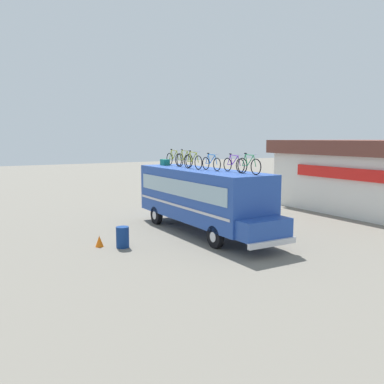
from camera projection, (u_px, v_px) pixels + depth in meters
The scene contains 11 objects.
ground_plane at pixel (200, 231), 21.56m from camera, with size 120.00×120.00×0.00m, color slate.
bus at pixel (202, 195), 21.18m from camera, with size 10.25×2.64×3.24m.
luggage_bag_1 at pixel (165, 162), 24.19m from camera, with size 0.54×0.38×0.35m, color #1E7F66.
rooftop_bicycle_1 at pixel (174, 159), 23.74m from camera, with size 1.82×0.44×0.96m.
rooftop_bicycle_2 at pixel (184, 160), 22.61m from camera, with size 1.77×0.44×0.98m.
rooftop_bicycle_3 at pixel (193, 161), 21.30m from camera, with size 1.81×0.44×0.95m.
rooftop_bicycle_4 at pixel (211, 163), 20.38m from camera, with size 1.65×0.44×0.86m.
rooftop_bicycle_5 at pixel (234, 164), 19.37m from camera, with size 1.66×0.44×0.87m.
rooftop_bicycle_6 at pixel (249, 165), 18.21m from camera, with size 1.66×0.44×0.94m.
trash_bin at pixel (123, 237), 18.31m from camera, with size 0.57×0.57×0.94m, color navy.
traffic_cone at pixel (99, 241), 18.47m from camera, with size 0.37×0.37×0.50m, color orange.
Camera 1 is at (17.97, -11.09, 4.83)m, focal length 38.71 mm.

